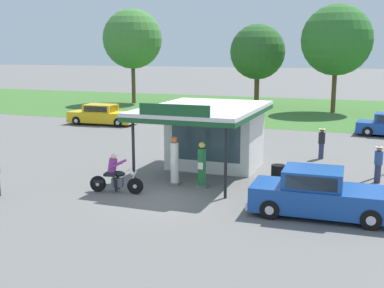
{
  "coord_description": "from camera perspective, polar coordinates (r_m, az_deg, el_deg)",
  "views": [
    {
      "loc": [
        7.29,
        -16.24,
        5.49
      ],
      "look_at": [
        -0.14,
        3.8,
        1.4
      ],
      "focal_mm": 45.47,
      "sensor_mm": 36.0,
      "label": 1
    }
  ],
  "objects": [
    {
      "name": "service_station_kiosk",
      "position": [
        22.84,
        2.46,
        1.57
      ],
      "size": [
        4.76,
        7.0,
        3.54
      ],
      "color": "silver",
      "rests_on": "ground"
    },
    {
      "name": "tree_oak_far_left",
      "position": [
        45.87,
        16.6,
        11.6
      ],
      "size": [
        6.28,
        6.28,
        9.61
      ],
      "color": "brown",
      "rests_on": "ground"
    },
    {
      "name": "ground_plane",
      "position": [
        18.63,
        -3.68,
        -6.33
      ],
      "size": [
        300.0,
        300.0,
        0.0
      ],
      "primitive_type": "plane",
      "color": "slate"
    },
    {
      "name": "gas_pump_offside",
      "position": [
        19.79,
        1.17,
        -2.68
      ],
      "size": [
        0.44,
        0.44,
        1.89
      ],
      "color": "slate",
      "rests_on": "ground"
    },
    {
      "name": "bystander_strolling_foreground",
      "position": [
        21.94,
        21.01,
        -2.14
      ],
      "size": [
        0.35,
        0.35,
        1.58
      ],
      "color": "#2D3351",
      "rests_on": "ground"
    },
    {
      "name": "grass_verge_strip",
      "position": [
        47.13,
        11.34,
        3.94
      ],
      "size": [
        120.0,
        24.0,
        0.01
      ],
      "primitive_type": "cube",
      "color": "#3D6B2D",
      "rests_on": "ground"
    },
    {
      "name": "bystander_leaning_by_kiosk",
      "position": [
        25.95,
        14.96,
        0.15
      ],
      "size": [
        0.35,
        0.35,
        1.59
      ],
      "color": "#2D3351",
      "rests_on": "ground"
    },
    {
      "name": "parked_car_back_row_far_left",
      "position": [
        37.6,
        -10.51,
        3.34
      ],
      "size": [
        5.36,
        2.14,
        1.53
      ],
      "color": "gold",
      "rests_on": "ground"
    },
    {
      "name": "tree_oak_distant_spare",
      "position": [
        49.19,
        7.71,
        10.65
      ],
      "size": [
        5.42,
        5.42,
        8.15
      ],
      "color": "brown",
      "rests_on": "ground"
    },
    {
      "name": "motorcycle_with_rider",
      "position": [
        19.31,
        -8.99,
        -3.8
      ],
      "size": [
        2.19,
        0.71,
        1.58
      ],
      "color": "black",
      "rests_on": "ground"
    },
    {
      "name": "spare_tire_stack",
      "position": [
        21.11,
        10.07,
        -3.4
      ],
      "size": [
        0.6,
        0.6,
        0.72
      ],
      "color": "black",
      "rests_on": "ground"
    },
    {
      "name": "gas_pump_nearside",
      "position": [
        20.19,
        -2.05,
        -2.19
      ],
      "size": [
        0.44,
        0.44,
        2.05
      ],
      "color": "slate",
      "rests_on": "ground"
    },
    {
      "name": "tree_oak_centre",
      "position": [
        52.5,
        -6.99,
        12.13
      ],
      "size": [
        6.22,
        6.22,
        9.87
      ],
      "color": "brown",
      "rests_on": "ground"
    },
    {
      "name": "parked_car_back_row_centre_left",
      "position": [
        36.93,
        4.03,
        3.3
      ],
      "size": [
        5.62,
        2.89,
        1.44
      ],
      "color": "gold",
      "rests_on": "ground"
    },
    {
      "name": "bystander_chatting_near_pumps",
      "position": [
        33.05,
        -0.15,
        2.92
      ],
      "size": [
        0.34,
        0.34,
        1.77
      ],
      "color": "#2D3351",
      "rests_on": "ground"
    },
    {
      "name": "featured_classic_sedan",
      "position": [
        17.0,
        14.73,
        -5.79
      ],
      "size": [
        4.9,
        2.08,
        1.62
      ],
      "color": "#19479E",
      "rests_on": "ground"
    }
  ]
}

